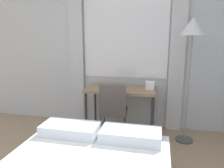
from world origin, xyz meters
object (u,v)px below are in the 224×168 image
telephone (150,85)px  desk (121,92)px  standing_lamp (192,36)px  book (116,87)px  desk_chair (113,108)px

telephone → desk: bearing=-174.0°
desk → telephone: size_ratio=5.98×
standing_lamp → book: standing_lamp is taller
desk_chair → book: bearing=86.2°
book → desk: bearing=16.1°
standing_lamp → telephone: bearing=164.9°
desk_chair → book: size_ratio=2.90×
desk → book: size_ratio=3.60×
standing_lamp → book: (-1.07, 0.08, -0.79)m
telephone → book: telephone is taller
book → telephone: bearing=7.5°
desk → telephone: telephone is taller
telephone → book: size_ratio=0.60×
desk_chair → telephone: desk_chair is taller
desk_chair → telephone: bearing=26.2°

